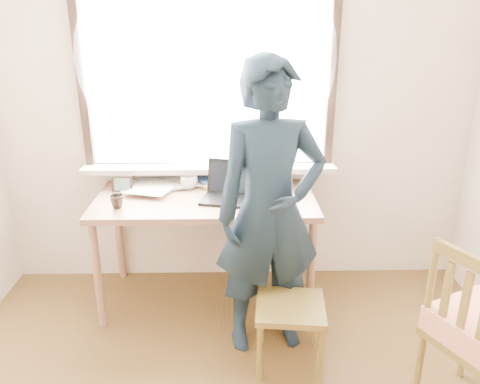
{
  "coord_description": "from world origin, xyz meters",
  "views": [
    {
      "loc": [
        -0.05,
        -1.39,
        1.97
      ],
      "look_at": [
        0.0,
        0.95,
        1.1
      ],
      "focal_mm": 35.0,
      "sensor_mm": 36.0,
      "label": 1
    }
  ],
  "objects_px": {
    "mug_dark": "(117,202)",
    "person": "(270,211)",
    "mug_white": "(189,182)",
    "work_chair": "(290,314)",
    "desk": "(206,208)",
    "laptop": "(231,190)"
  },
  "relations": [
    {
      "from": "mug_dark",
      "to": "person",
      "type": "distance_m",
      "value": 1.01
    },
    {
      "from": "mug_white",
      "to": "work_chair",
      "type": "xyz_separation_m",
      "value": [
        0.64,
        -0.88,
        -0.51
      ]
    },
    {
      "from": "desk",
      "to": "work_chair",
      "type": "height_order",
      "value": "desk"
    },
    {
      "from": "mug_dark",
      "to": "work_chair",
      "type": "height_order",
      "value": "mug_dark"
    },
    {
      "from": "mug_white",
      "to": "person",
      "type": "height_order",
      "value": "person"
    },
    {
      "from": "laptop",
      "to": "person",
      "type": "bearing_deg",
      "value": -63.43
    },
    {
      "from": "desk",
      "to": "mug_dark",
      "type": "distance_m",
      "value": 0.61
    },
    {
      "from": "desk",
      "to": "person",
      "type": "bearing_deg",
      "value": -50.12
    },
    {
      "from": "person",
      "to": "mug_white",
      "type": "bearing_deg",
      "value": 118.63
    },
    {
      "from": "desk",
      "to": "laptop",
      "type": "distance_m",
      "value": 0.23
    },
    {
      "from": "mug_white",
      "to": "person",
      "type": "xyz_separation_m",
      "value": [
        0.53,
        -0.66,
        0.04
      ]
    },
    {
      "from": "mug_dark",
      "to": "person",
      "type": "bearing_deg",
      "value": -17.26
    },
    {
      "from": "work_chair",
      "to": "mug_white",
      "type": "bearing_deg",
      "value": 126.01
    },
    {
      "from": "mug_dark",
      "to": "work_chair",
      "type": "relative_size",
      "value": 0.21
    },
    {
      "from": "mug_dark",
      "to": "desk",
      "type": "bearing_deg",
      "value": 18.16
    },
    {
      "from": "desk",
      "to": "work_chair",
      "type": "distance_m",
      "value": 0.96
    },
    {
      "from": "mug_dark",
      "to": "mug_white",
      "type": "bearing_deg",
      "value": 39.3
    },
    {
      "from": "mug_white",
      "to": "mug_dark",
      "type": "bearing_deg",
      "value": -140.7
    },
    {
      "from": "laptop",
      "to": "mug_dark",
      "type": "bearing_deg",
      "value": -168.15
    },
    {
      "from": "desk",
      "to": "work_chair",
      "type": "bearing_deg",
      "value": -53.9
    },
    {
      "from": "mug_white",
      "to": "person",
      "type": "bearing_deg",
      "value": -51.19
    },
    {
      "from": "mug_white",
      "to": "person",
      "type": "distance_m",
      "value": 0.85
    }
  ]
}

